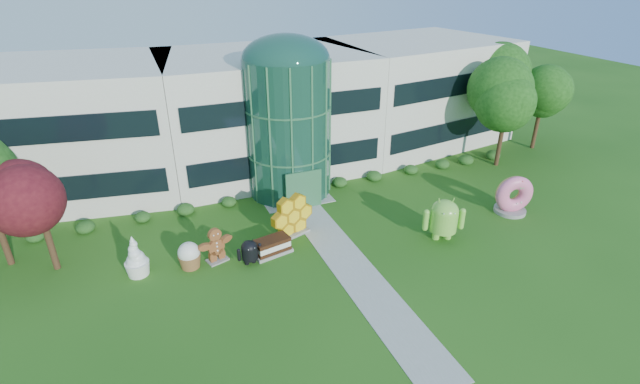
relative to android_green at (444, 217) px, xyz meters
name	(u,v)px	position (x,y,z in m)	size (l,w,h in m)	color
ground	(361,279)	(-6.60, -1.90, -1.56)	(140.00, 140.00, 0.00)	#215114
building	(265,110)	(-6.60, 16.10, 3.09)	(46.00, 15.00, 9.30)	beige
atrium	(288,129)	(-6.60, 10.10, 3.34)	(6.00, 6.00, 9.80)	#194738
walkway	(346,260)	(-6.60, 0.10, -1.54)	(2.40, 20.00, 0.04)	#9E9E93
tree_red	(44,222)	(-22.10, 5.60, 1.44)	(4.00, 4.00, 6.00)	#3F0C14
trees_backdrop	(284,134)	(-6.60, 11.10, 2.64)	(52.00, 8.00, 8.40)	#153F0F
android_green	(444,217)	(0.00, 0.00, 0.00)	(2.74, 1.83, 3.11)	#79CA40
android_black	(249,250)	(-11.83, 1.93, -0.69)	(1.52, 1.02, 1.73)	black
donut	(513,194)	(6.45, 1.08, -0.17)	(2.67, 1.28, 2.78)	#EA598B
gingerbread	(216,245)	(-13.54, 2.89, -0.47)	(2.36, 0.91, 2.18)	brown
ice_cream_sandwich	(272,246)	(-10.35, 2.40, -1.05)	(2.29, 1.14, 1.02)	black
honeycomb	(292,217)	(-8.53, 4.02, -0.32)	(3.15, 1.13, 2.48)	yellow
froyo	(135,256)	(-17.84, 3.23, -0.35)	(1.41, 1.41, 2.42)	white
cupcake	(189,255)	(-15.07, 2.85, -0.76)	(1.33, 1.33, 1.59)	white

